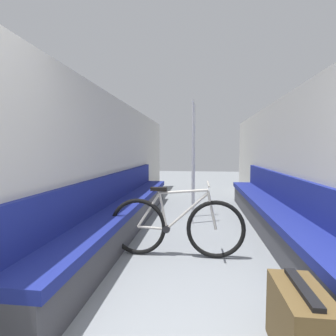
{
  "coord_description": "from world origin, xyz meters",
  "views": [
    {
      "loc": [
        0.02,
        -1.09,
        1.32
      ],
      "look_at": [
        -0.48,
        3.11,
        1.03
      ],
      "focal_mm": 28.0,
      "sensor_mm": 36.0,
      "label": 1
    }
  ],
  "objects_px": {
    "bench_seat_row_left": "(126,211)",
    "grab_pole_far": "(193,164)",
    "grab_pole_near": "(194,163)",
    "luggage_bag": "(301,325)",
    "bench_seat_row_right": "(274,216)",
    "bicycle": "(176,226)"
  },
  "relations": [
    {
      "from": "bicycle",
      "to": "luggage_bag",
      "type": "distance_m",
      "value": 1.78
    },
    {
      "from": "luggage_bag",
      "to": "bench_seat_row_right",
      "type": "bearing_deg",
      "value": 78.35
    },
    {
      "from": "bicycle",
      "to": "grab_pole_near",
      "type": "bearing_deg",
      "value": 102.62
    },
    {
      "from": "bicycle",
      "to": "grab_pole_far",
      "type": "xyz_separation_m",
      "value": [
        0.16,
        1.5,
        0.69
      ]
    },
    {
      "from": "bicycle",
      "to": "luggage_bag",
      "type": "height_order",
      "value": "bicycle"
    },
    {
      "from": "bench_seat_row_right",
      "to": "grab_pole_far",
      "type": "xyz_separation_m",
      "value": [
        -1.27,
        0.53,
        0.76
      ]
    },
    {
      "from": "bench_seat_row_right",
      "to": "grab_pole_near",
      "type": "relative_size",
      "value": 2.5
    },
    {
      "from": "grab_pole_near",
      "to": "grab_pole_far",
      "type": "xyz_separation_m",
      "value": [
        -0.01,
        -0.48,
        0.0
      ]
    },
    {
      "from": "bench_seat_row_left",
      "to": "grab_pole_far",
      "type": "relative_size",
      "value": 2.5
    },
    {
      "from": "bench_seat_row_right",
      "to": "grab_pole_near",
      "type": "bearing_deg",
      "value": 141.35
    },
    {
      "from": "bench_seat_row_left",
      "to": "grab_pole_near",
      "type": "distance_m",
      "value": 1.67
    },
    {
      "from": "bench_seat_row_left",
      "to": "grab_pole_far",
      "type": "xyz_separation_m",
      "value": [
        1.08,
        0.53,
        0.76
      ]
    },
    {
      "from": "grab_pole_near",
      "to": "luggage_bag",
      "type": "distance_m",
      "value": 3.68
    },
    {
      "from": "grab_pole_near",
      "to": "bench_seat_row_right",
      "type": "bearing_deg",
      "value": -38.65
    },
    {
      "from": "bench_seat_row_left",
      "to": "luggage_bag",
      "type": "height_order",
      "value": "bench_seat_row_left"
    },
    {
      "from": "grab_pole_near",
      "to": "bicycle",
      "type": "bearing_deg",
      "value": -95.1
    },
    {
      "from": "bicycle",
      "to": "bench_seat_row_right",
      "type": "bearing_deg",
      "value": 51.99
    },
    {
      "from": "bench_seat_row_right",
      "to": "grab_pole_far",
      "type": "relative_size",
      "value": 2.5
    },
    {
      "from": "bench_seat_row_left",
      "to": "grab_pole_far",
      "type": "height_order",
      "value": "grab_pole_far"
    },
    {
      "from": "bicycle",
      "to": "grab_pole_far",
      "type": "relative_size",
      "value": 0.77
    },
    {
      "from": "bench_seat_row_right",
      "to": "grab_pole_near",
      "type": "height_order",
      "value": "grab_pole_near"
    },
    {
      "from": "bench_seat_row_right",
      "to": "luggage_bag",
      "type": "xyz_separation_m",
      "value": [
        -0.52,
        -2.5,
        -0.08
      ]
    }
  ]
}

